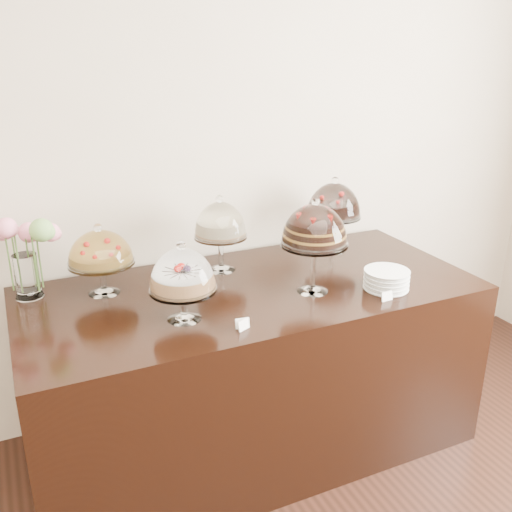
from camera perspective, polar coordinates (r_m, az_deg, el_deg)
name	(u,v)px	position (r m, az deg, el deg)	size (l,w,h in m)	color
wall_back	(182,148)	(3.05, -7.38, 10.67)	(5.00, 0.04, 3.00)	beige
display_counter	(252,367)	(2.99, -0.41, -11.06)	(2.20, 1.00, 0.90)	black
cake_stand_sugar_sponge	(182,274)	(2.41, -7.37, -1.76)	(0.29, 0.29, 0.36)	white
cake_stand_choco_layer	(315,228)	(2.64, 5.87, 2.75)	(0.32, 0.32, 0.46)	white
cake_stand_cheesecake	(220,223)	(2.91, -3.60, 3.28)	(0.27, 0.27, 0.40)	white
cake_stand_dark_choco	(334,203)	(3.20, 7.81, 5.25)	(0.31, 0.31, 0.43)	white
cake_stand_fruit_tart	(100,251)	(2.74, -15.32, 0.52)	(0.31, 0.31, 0.34)	white
flower_vase	(23,246)	(2.79, -22.29, 0.97)	(0.34, 0.32, 0.41)	white
plate_stack	(386,280)	(2.81, 12.91, -2.32)	(0.21, 0.21, 0.09)	white
price_card_left	(244,325)	(2.38, -1.26, -6.90)	(0.06, 0.01, 0.04)	white
price_card_right	(387,296)	(2.70, 12.96, -3.94)	(0.06, 0.01, 0.04)	white
price_card_extra	(242,323)	(2.39, -1.37, -6.74)	(0.06, 0.01, 0.04)	white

